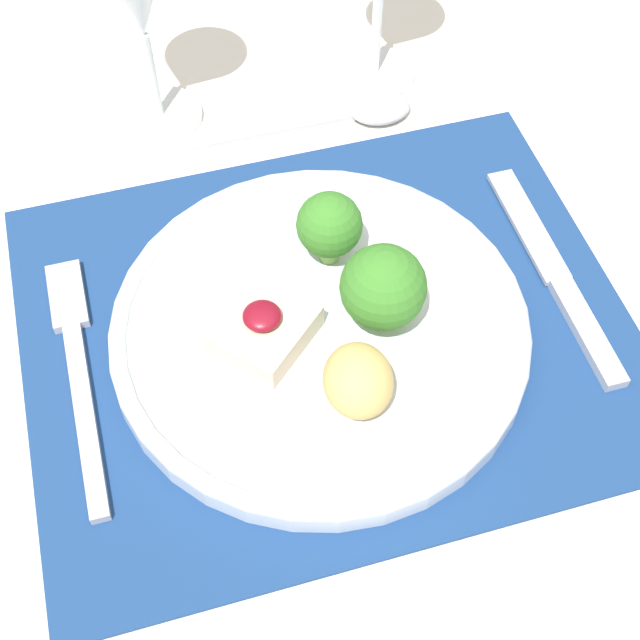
{
  "coord_description": "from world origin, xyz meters",
  "views": [
    {
      "loc": [
        -0.1,
        -0.33,
        1.22
      ],
      "look_at": [
        -0.01,
        -0.01,
        0.74
      ],
      "focal_mm": 50.0,
      "sensor_mm": 36.0,
      "label": 1
    }
  ],
  "objects_px": {
    "dinner_plate": "(324,323)",
    "fork": "(77,361)",
    "knife": "(561,285)",
    "spoon": "(356,111)"
  },
  "relations": [
    {
      "from": "dinner_plate",
      "to": "knife",
      "type": "distance_m",
      "value": 0.17
    },
    {
      "from": "fork",
      "to": "spoon",
      "type": "distance_m",
      "value": 0.31
    },
    {
      "from": "dinner_plate",
      "to": "fork",
      "type": "bearing_deg",
      "value": 171.74
    },
    {
      "from": "dinner_plate",
      "to": "spoon",
      "type": "xyz_separation_m",
      "value": [
        0.09,
        0.2,
        -0.01
      ]
    },
    {
      "from": "dinner_plate",
      "to": "knife",
      "type": "xyz_separation_m",
      "value": [
        0.17,
        -0.01,
        -0.01
      ]
    },
    {
      "from": "dinner_plate",
      "to": "fork",
      "type": "height_order",
      "value": "dinner_plate"
    },
    {
      "from": "fork",
      "to": "knife",
      "type": "xyz_separation_m",
      "value": [
        0.33,
        -0.03,
        0.0
      ]
    },
    {
      "from": "fork",
      "to": "spoon",
      "type": "xyz_separation_m",
      "value": [
        0.25,
        0.18,
        0.0
      ]
    },
    {
      "from": "dinner_plate",
      "to": "fork",
      "type": "xyz_separation_m",
      "value": [
        -0.16,
        0.02,
        -0.01
      ]
    },
    {
      "from": "dinner_plate",
      "to": "fork",
      "type": "distance_m",
      "value": 0.17
    }
  ]
}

